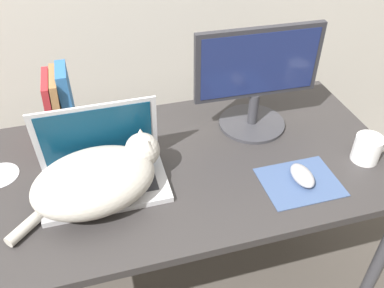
% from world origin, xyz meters
% --- Properties ---
extents(desk, '(1.39, 0.71, 0.72)m').
position_xyz_m(desk, '(0.00, 0.35, 0.65)').
color(desk, '#2D2B2B').
rests_on(desk, ground_plane).
extents(laptop, '(0.37, 0.23, 0.24)m').
position_xyz_m(laptop, '(-0.25, 0.34, 0.76)').
color(laptop, '#B7B7BC').
rests_on(laptop, desk).
extents(cat, '(0.45, 0.31, 0.16)m').
position_xyz_m(cat, '(-0.27, 0.27, 0.79)').
color(cat, '#B2ADA3').
rests_on(cat, desk).
extents(external_monitor, '(0.43, 0.24, 0.37)m').
position_xyz_m(external_monitor, '(0.30, 0.49, 0.91)').
color(external_monitor, '#333338').
rests_on(external_monitor, desk).
extents(mousepad, '(0.23, 0.19, 0.00)m').
position_xyz_m(mousepad, '(0.33, 0.17, 0.72)').
color(mousepad, '#384C75').
rests_on(mousepad, desk).
extents(computer_mouse, '(0.06, 0.11, 0.04)m').
position_xyz_m(computer_mouse, '(0.33, 0.17, 0.74)').
color(computer_mouse, '#99999E').
rests_on(computer_mouse, mousepad).
extents(book_row, '(0.09, 0.17, 0.26)m').
position_xyz_m(book_row, '(-0.36, 0.60, 0.84)').
color(book_row, maroon).
rests_on(book_row, desk).
extents(mug, '(0.13, 0.09, 0.09)m').
position_xyz_m(mug, '(0.58, 0.21, 0.76)').
color(mug, white).
rests_on(mug, desk).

